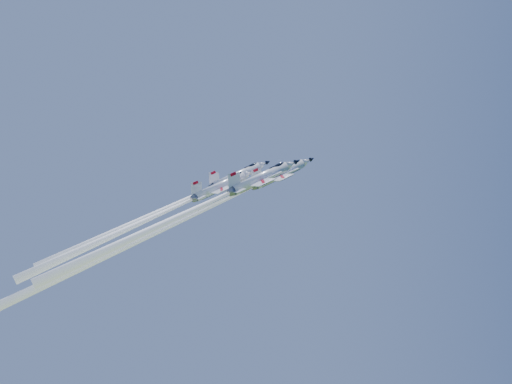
{
  "coord_description": "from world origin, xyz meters",
  "views": [
    {
      "loc": [
        5.17,
        -107.37,
        86.64
      ],
      "look_at": [
        0.0,
        0.0,
        102.26
      ],
      "focal_mm": 40.0,
      "sensor_mm": 36.0,
      "label": 1
    }
  ],
  "objects_px": {
    "jet_left": "(170,207)",
    "jet_right": "(187,212)",
    "jet_lead": "(179,221)",
    "jet_slot": "(153,217)"
  },
  "relations": [
    {
      "from": "jet_lead",
      "to": "jet_slot",
      "type": "distance_m",
      "value": 4.77
    },
    {
      "from": "jet_lead",
      "to": "jet_slot",
      "type": "xyz_separation_m",
      "value": [
        -4.51,
        -1.45,
        0.59
      ]
    },
    {
      "from": "jet_right",
      "to": "jet_slot",
      "type": "height_order",
      "value": "jet_right"
    },
    {
      "from": "jet_left",
      "to": "jet_slot",
      "type": "relative_size",
      "value": 1.04
    },
    {
      "from": "jet_left",
      "to": "jet_right",
      "type": "relative_size",
      "value": 0.95
    },
    {
      "from": "jet_right",
      "to": "jet_lead",
      "type": "bearing_deg",
      "value": 174.85
    },
    {
      "from": "jet_right",
      "to": "jet_left",
      "type": "bearing_deg",
      "value": 179.07
    },
    {
      "from": "jet_lead",
      "to": "jet_left",
      "type": "distance_m",
      "value": 5.7
    },
    {
      "from": "jet_lead",
      "to": "jet_left",
      "type": "bearing_deg",
      "value": -176.46
    },
    {
      "from": "jet_left",
      "to": "jet_right",
      "type": "height_order",
      "value": "jet_left"
    }
  ]
}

